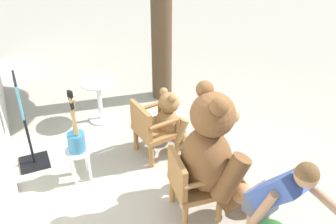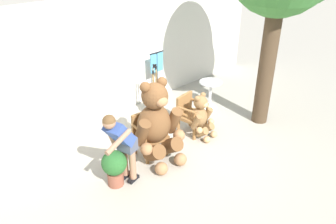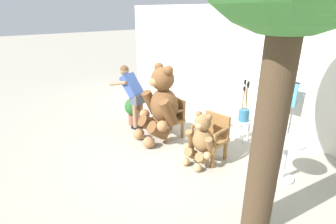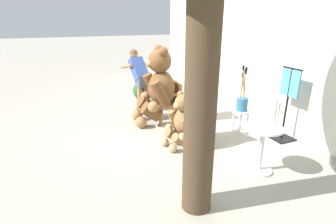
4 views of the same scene
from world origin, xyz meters
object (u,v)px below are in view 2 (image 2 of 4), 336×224
Objects in this scene: person_visitor at (121,141)px; round_side_table at (210,92)px; wooden_chair_right at (190,113)px; potted_plant at (114,166)px; teddy_bear_large at (157,123)px; white_stool at (155,103)px; teddy_bear_small at (201,116)px; clothing_display_stand at (157,77)px; brush_bucket at (155,92)px; wooden_chair_left at (148,133)px.

person_visitor reaches higher than round_side_table.
round_side_table is at bearing 19.80° from wooden_chair_right.
potted_plant is at bearing -171.92° from wooden_chair_right.
round_side_table is at bearing 14.04° from person_visitor.
teddy_bear_large reaches higher than person_visitor.
teddy_bear_large is at bearing -130.87° from white_stool.
teddy_bear_small is 1.98m from clothing_display_stand.
wooden_chair_right reaches higher than potted_plant.
wooden_chair_right is at bearing 10.63° from person_visitor.
potted_plant is at bearing -144.88° from clothing_display_stand.
person_visitor is 3.20× the size of white_stool.
clothing_display_stand reaches higher than round_side_table.
wooden_chair_right is at bearing 12.37° from teddy_bear_large.
round_side_table is (1.29, -0.62, 0.09)m from white_stool.
teddy_bear_large reaches higher than clothing_display_stand.
wooden_chair_right is at bearing -160.20° from round_side_table.
brush_bucket is at bearing -135.65° from clothing_display_stand.
wooden_chair_right is at bearing -0.01° from wooden_chair_left.
teddy_bear_large reaches higher than round_side_table.
teddy_bear_large is 1.76m from brush_bucket.
teddy_bear_small is at bearing 0.68° from potted_plant.
wooden_chair_left is 1.56m from brush_bucket.
person_visitor is at bearing -169.37° from wooden_chair_right.
person_visitor is at bearing -156.58° from wooden_chair_left.
round_side_table is (1.22, 0.44, -0.01)m from wooden_chair_right.
teddy_bear_large reaches higher than wooden_chair_left.
clothing_display_stand reaches higher than wooden_chair_right.
potted_plant reaches higher than white_stool.
clothing_display_stand is at bearing 44.36° from white_stool.
person_visitor reaches higher than potted_plant.
white_stool is (2.06, 1.46, -0.53)m from person_visitor.
brush_bucket reaches higher than wooden_chair_right.
clothing_display_stand reaches higher than white_stool.
wooden_chair_right is at bearing 8.08° from potted_plant.
brush_bucket is 0.65× the size of clothing_display_stand.
round_side_table is (1.29, -0.62, -0.20)m from brush_bucket.
teddy_bear_large reaches higher than potted_plant.
wooden_chair_right is at bearing 93.13° from teddy_bear_small.
potted_plant is 3.38m from clothing_display_stand.
round_side_table is at bearing 16.14° from teddy_bear_large.
wooden_chair_left is 1.00× the size of wooden_chair_right.
brush_bucket is at bearing 43.04° from wooden_chair_left.
teddy_bear_small reaches higher than white_stool.
wooden_chair_right reaches higher than round_side_table.
wooden_chair_right is 0.63× the size of clothing_display_stand.
person_visitor reaches higher than wooden_chair_right.
person_visitor is at bearing -33.50° from potted_plant.
potted_plant is at bearing -179.32° from teddy_bear_small.
wooden_chair_right is 1.08m from brush_bucket.
teddy_bear_large is at bearing 8.27° from person_visitor.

